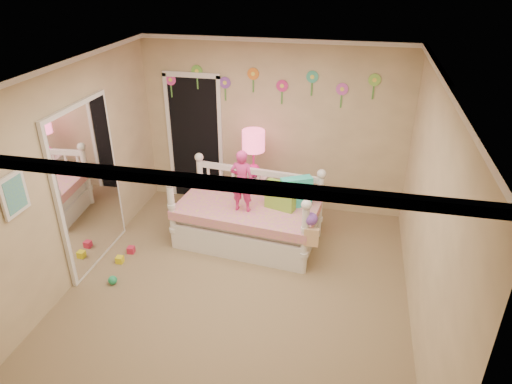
% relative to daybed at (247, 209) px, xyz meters
% --- Properties ---
extents(floor, '(4.00, 4.50, 0.01)m').
position_rel_daybed_xyz_m(floor, '(0.13, -1.09, -0.52)').
color(floor, '#7F684C').
rests_on(floor, ground).
extents(ceiling, '(4.00, 4.50, 0.01)m').
position_rel_daybed_xyz_m(ceiling, '(0.13, -1.09, 2.08)').
color(ceiling, white).
rests_on(ceiling, floor).
extents(back_wall, '(4.00, 0.01, 2.60)m').
position_rel_daybed_xyz_m(back_wall, '(0.13, 1.16, 0.78)').
color(back_wall, tan).
rests_on(back_wall, floor).
extents(left_wall, '(0.01, 4.50, 2.60)m').
position_rel_daybed_xyz_m(left_wall, '(-1.87, -1.09, 0.78)').
color(left_wall, tan).
rests_on(left_wall, floor).
extents(right_wall, '(0.01, 4.50, 2.60)m').
position_rel_daybed_xyz_m(right_wall, '(2.13, -1.09, 0.78)').
color(right_wall, tan).
rests_on(right_wall, floor).
extents(crown_molding, '(4.00, 4.50, 0.06)m').
position_rel_daybed_xyz_m(crown_molding, '(0.13, -1.09, 2.05)').
color(crown_molding, white).
rests_on(crown_molding, ceiling).
extents(daybed, '(2.02, 1.24, 1.04)m').
position_rel_daybed_xyz_m(daybed, '(0.00, 0.00, 0.00)').
color(daybed, white).
rests_on(daybed, floor).
extents(pillow_turquoise, '(0.43, 0.33, 0.42)m').
position_rel_daybed_xyz_m(pillow_turquoise, '(0.64, 0.12, 0.27)').
color(pillow_turquoise, '#2AD6BE').
rests_on(pillow_turquoise, daybed).
extents(pillow_lime, '(0.43, 0.26, 0.38)m').
position_rel_daybed_xyz_m(pillow_lime, '(0.45, 0.01, 0.25)').
color(pillow_lime, '#7DBB39').
rests_on(pillow_lime, daybed).
extents(child, '(0.32, 0.22, 0.86)m').
position_rel_daybed_xyz_m(child, '(-0.03, -0.14, 0.49)').
color(child, '#DA3185').
rests_on(child, daybed).
extents(nightstand, '(0.44, 0.36, 0.67)m').
position_rel_daybed_xyz_m(nightstand, '(-0.08, 0.72, -0.19)').
color(nightstand, white).
rests_on(nightstand, floor).
extents(table_lamp, '(0.33, 0.33, 0.72)m').
position_rel_daybed_xyz_m(table_lamp, '(-0.08, 0.72, 0.63)').
color(table_lamp, '#F22092').
rests_on(table_lamp, nightstand).
extents(closet_doorway, '(0.90, 0.04, 2.07)m').
position_rel_daybed_xyz_m(closet_doorway, '(-1.12, 1.15, 0.51)').
color(closet_doorway, black).
rests_on(closet_doorway, back_wall).
extents(flower_decals, '(3.40, 0.02, 0.50)m').
position_rel_daybed_xyz_m(flower_decals, '(0.04, 1.15, 1.42)').
color(flower_decals, '#B2668C').
rests_on(flower_decals, back_wall).
extents(mirror_closet, '(0.07, 1.30, 2.10)m').
position_rel_daybed_xyz_m(mirror_closet, '(-1.83, -0.79, 0.53)').
color(mirror_closet, white).
rests_on(mirror_closet, left_wall).
extents(wall_picture, '(0.05, 0.34, 0.42)m').
position_rel_daybed_xyz_m(wall_picture, '(-1.84, -1.99, 1.03)').
color(wall_picture, white).
rests_on(wall_picture, left_wall).
extents(hanging_bag, '(0.20, 0.16, 0.36)m').
position_rel_daybed_xyz_m(hanging_bag, '(0.92, -0.55, 0.11)').
color(hanging_bag, beige).
rests_on(hanging_bag, daybed).
extents(toy_scatter, '(0.93, 1.38, 0.11)m').
position_rel_daybed_xyz_m(toy_scatter, '(-1.62, -1.24, -0.47)').
color(toy_scatter, '#996666').
rests_on(toy_scatter, floor).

